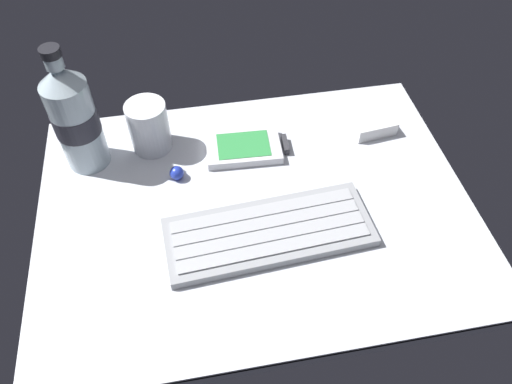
{
  "coord_description": "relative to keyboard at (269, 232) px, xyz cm",
  "views": [
    {
      "loc": [
        -8.06,
        -44.69,
        56.84
      ],
      "look_at": [
        0.0,
        0.0,
        3.0
      ],
      "focal_mm": 34.29,
      "sensor_mm": 36.0,
      "label": 1
    }
  ],
  "objects": [
    {
      "name": "trackball_mouse",
      "position": [
        -11.9,
        13.26,
        0.29
      ],
      "size": [
        2.2,
        2.2,
        2.2
      ],
      "primitive_type": "sphere",
      "color": "#2338B2",
      "rests_on": "ground_plane"
    },
    {
      "name": "water_bottle",
      "position": [
        -25.46,
        19.57,
        8.2
      ],
      "size": [
        6.73,
        6.73,
        20.8
      ],
      "color": "silver",
      "rests_on": "ground_plane"
    },
    {
      "name": "handheld_device",
      "position": [
        -0.14,
        17.19,
        -0.08
      ],
      "size": [
        13.07,
        8.2,
        1.5
      ],
      "color": "silver",
      "rests_on": "ground_plane"
    },
    {
      "name": "juice_cup",
      "position": [
        -15.35,
        21.06,
        3.1
      ],
      "size": [
        6.4,
        6.4,
        8.5
      ],
      "color": "silver",
      "rests_on": "ground_plane"
    },
    {
      "name": "charger_block",
      "position": [
        21.4,
        18.67,
        0.39
      ],
      "size": [
        7.6,
        6.37,
        2.4
      ],
      "primitive_type": "cube",
      "rotation": [
        0.0,
        0.0,
        0.12
      ],
      "color": "white",
      "rests_on": "ground_plane"
    },
    {
      "name": "ground_plane",
      "position": [
        -0.8,
        5.47,
        -1.79
      ],
      "size": [
        64.0,
        48.0,
        2.8
      ],
      "color": "silver"
    },
    {
      "name": "keyboard",
      "position": [
        0.0,
        0.0,
        0.0
      ],
      "size": [
        29.63,
        12.79,
        1.7
      ],
      "color": "#93969B",
      "rests_on": "ground_plane"
    }
  ]
}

